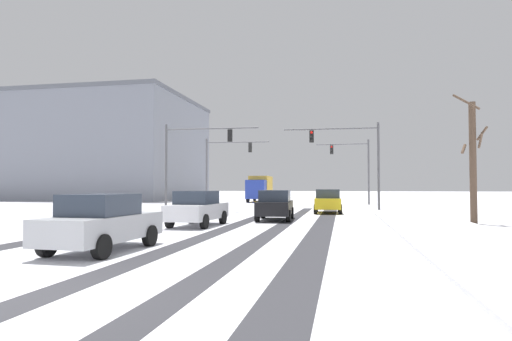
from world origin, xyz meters
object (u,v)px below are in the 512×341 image
at_px(office_building_far_left_block, 102,150).
at_px(car_silver_fourth, 102,222).
at_px(car_white_third, 197,208).
at_px(traffic_signal_near_right, 351,150).
at_px(car_yellow_cab_lead, 328,201).
at_px(traffic_signal_far_left, 224,159).
at_px(traffic_signal_far_right, 354,161).
at_px(traffic_signal_near_left, 192,151).
at_px(bare_tree_sidewalk_mid, 473,160).
at_px(car_black_second, 275,205).
at_px(box_truck_delivery, 260,188).

bearing_deg(office_building_far_left_block, car_silver_fourth, -59.18).
height_order(car_white_third, office_building_far_left_block, office_building_far_left_block).
xyz_separation_m(traffic_signal_near_right, car_yellow_cab_lead, (-1.62, -2.50, -3.67)).
bearing_deg(traffic_signal_far_left, car_yellow_cab_lead, -45.91).
bearing_deg(car_white_third, traffic_signal_far_left, 102.26).
bearing_deg(traffic_signal_far_right, car_silver_fourth, -103.25).
bearing_deg(car_white_third, traffic_signal_near_right, 61.75).
height_order(car_yellow_cab_lead, office_building_far_left_block, office_building_far_left_block).
distance_m(traffic_signal_near_left, bare_tree_sidewalk_mid, 19.04).
bearing_deg(car_black_second, car_white_third, -126.55).
bearing_deg(car_black_second, car_yellow_cab_lead, 69.38).
distance_m(box_truck_delivery, office_building_far_left_block, 26.00).
xyz_separation_m(traffic_signal_far_right, car_black_second, (-4.78, -21.56, -3.56)).
bearing_deg(traffic_signal_far_right, box_truck_delivery, 152.84).
bearing_deg(bare_tree_sidewalk_mid, traffic_signal_far_right, 103.08).
bearing_deg(traffic_signal_near_right, car_silver_fourth, -108.92).
height_order(traffic_signal_near_right, traffic_signal_far_left, same).
relative_size(car_yellow_cab_lead, car_black_second, 0.99).
relative_size(traffic_signal_far_right, bare_tree_sidewalk_mid, 1.02).
relative_size(traffic_signal_near_left, car_white_third, 1.71).
xyz_separation_m(car_black_second, car_white_third, (-3.01, -4.07, 0.00)).
height_order(car_white_third, bare_tree_sidewalk_mid, bare_tree_sidewalk_mid).
distance_m(box_truck_delivery, bare_tree_sidewalk_mid, 31.69).
xyz_separation_m(car_yellow_cab_lead, car_black_second, (-2.60, -6.91, 0.00)).
relative_size(traffic_signal_far_left, box_truck_delivery, 0.87).
relative_size(car_black_second, box_truck_delivery, 0.56).
relative_size(car_silver_fourth, office_building_far_left_block, 0.16).
distance_m(traffic_signal_near_right, car_white_third, 15.72).
height_order(car_white_third, box_truck_delivery, box_truck_delivery).
height_order(traffic_signal_far_left, office_building_far_left_block, office_building_far_left_block).
bearing_deg(car_white_third, traffic_signal_far_right, 73.07).
bearing_deg(bare_tree_sidewalk_mid, traffic_signal_near_left, 155.53).
xyz_separation_m(traffic_signal_near_left, car_yellow_cab_lead, (10.01, -0.60, -3.68)).
bearing_deg(box_truck_delivery, traffic_signal_near_left, -94.31).
xyz_separation_m(traffic_signal_far_right, car_white_third, (-7.80, -25.62, -3.56)).
bearing_deg(traffic_signal_near_left, car_white_third, -69.18).
relative_size(car_yellow_cab_lead, bare_tree_sidewalk_mid, 0.65).
xyz_separation_m(traffic_signal_near_left, box_truck_delivery, (1.47, 19.55, -2.86)).
bearing_deg(traffic_signal_near_right, car_yellow_cab_lead, -123.03).
distance_m(traffic_signal_far_right, car_silver_fourth, 34.70).
height_order(traffic_signal_far_left, traffic_signal_far_right, same).
height_order(traffic_signal_near_left, car_silver_fourth, traffic_signal_near_left).
height_order(car_silver_fourth, office_building_far_left_block, office_building_far_left_block).
relative_size(box_truck_delivery, bare_tree_sidewalk_mid, 1.17).
bearing_deg(traffic_signal_near_right, traffic_signal_near_left, -170.75).
bearing_deg(office_building_far_left_block, traffic_signal_near_right, -35.09).
bearing_deg(office_building_far_left_block, car_yellow_cab_lead, -39.09).
bearing_deg(car_black_second, traffic_signal_near_left, 134.65).
bearing_deg(traffic_signal_near_right, office_building_far_left_block, 144.91).
relative_size(traffic_signal_far_left, car_yellow_cab_lead, 1.57).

